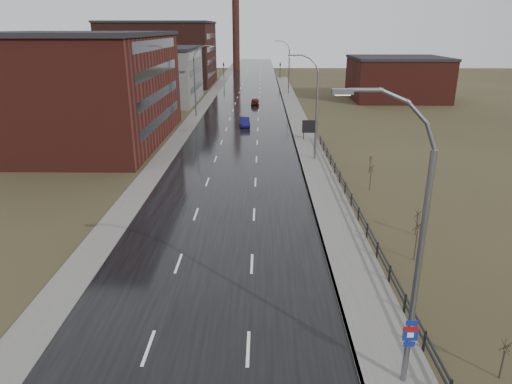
{
  "coord_description": "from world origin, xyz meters",
  "views": [
    {
      "loc": [
        2.88,
        -13.24,
        13.94
      ],
      "look_at": [
        2.49,
        17.06,
        3.0
      ],
      "focal_mm": 32.0,
      "sensor_mm": 36.0,
      "label": 1
    }
  ],
  "objects_px": {
    "car_near": "(244,122)",
    "car_far": "(255,102)",
    "billboard": "(310,127)",
    "streetlight_main": "(411,253)"
  },
  "relations": [
    {
      "from": "billboard",
      "to": "car_near",
      "type": "relative_size",
      "value": 0.65
    },
    {
      "from": "car_near",
      "to": "car_far",
      "type": "relative_size",
      "value": 1.11
    },
    {
      "from": "billboard",
      "to": "car_far",
      "type": "distance_m",
      "value": 30.06
    },
    {
      "from": "car_near",
      "to": "billboard",
      "type": "bearing_deg",
      "value": -50.55
    },
    {
      "from": "streetlight_main",
      "to": "car_near",
      "type": "height_order",
      "value": "streetlight_main"
    },
    {
      "from": "car_far",
      "to": "billboard",
      "type": "bearing_deg",
      "value": 104.77
    },
    {
      "from": "car_near",
      "to": "car_far",
      "type": "height_order",
      "value": "car_near"
    },
    {
      "from": "streetlight_main",
      "to": "car_far",
      "type": "height_order",
      "value": "streetlight_main"
    },
    {
      "from": "billboard",
      "to": "streetlight_main",
      "type": "bearing_deg",
      "value": -90.83
    },
    {
      "from": "streetlight_main",
      "to": "car_near",
      "type": "distance_m",
      "value": 52.89
    }
  ]
}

